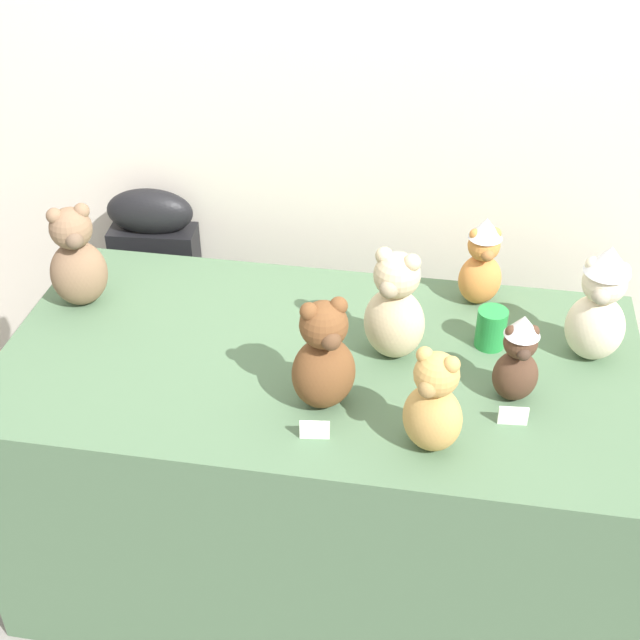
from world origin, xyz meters
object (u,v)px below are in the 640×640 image
display_table (320,466)px  teddy_bear_honey (433,404)px  instrument_case (163,312)px  teddy_bear_ginger (482,262)px  party_cup_green (491,328)px  teddy_bear_cocoa (518,359)px  teddy_bear_cream (600,305)px  teddy_bear_chestnut (324,358)px  teddy_bear_mocha (77,259)px  teddy_bear_sand (395,308)px

display_table → teddy_bear_honey: (0.31, -0.29, 0.52)m
instrument_case → teddy_bear_ginger: teddy_bear_ginger is taller
party_cup_green → teddy_bear_cocoa: bearing=-74.4°
teddy_bear_cream → teddy_bear_chestnut: size_ratio=1.09×
teddy_bear_honey → teddy_bear_mocha: 1.10m
display_table → instrument_case: (-0.65, 0.56, 0.08)m
teddy_bear_honey → teddy_bear_ginger: (0.09, 0.62, 0.01)m
teddy_bear_sand → party_cup_green: (0.25, 0.08, -0.09)m
instrument_case → teddy_bear_chestnut: 1.11m
teddy_bear_honey → teddy_bear_chestnut: (-0.27, 0.11, 0.02)m
teddy_bear_cream → party_cup_green: size_ratio=3.02×
teddy_bear_honey → display_table: bearing=158.6°
teddy_bear_ginger → teddy_bear_cocoa: bearing=-93.6°
teddy_bear_mocha → teddy_bear_chestnut: bearing=-55.3°
teddy_bear_honey → teddy_bear_sand: 0.35m
teddy_bear_ginger → teddy_bear_honey: bearing=-115.2°
party_cup_green → teddy_bear_sand: bearing=-161.9°
instrument_case → teddy_bear_cocoa: size_ratio=3.85×
teddy_bear_honey → teddy_bear_cocoa: (0.19, 0.21, -0.01)m
instrument_case → teddy_bear_ginger: size_ratio=3.51×
teddy_bear_cocoa → teddy_bear_sand: (-0.31, 0.13, 0.03)m
teddy_bear_chestnut → display_table: bearing=73.8°
display_table → teddy_bear_sand: teddy_bear_sand is taller
display_table → party_cup_green: size_ratio=15.26×
display_table → teddy_bear_ginger: size_ratio=6.24×
teddy_bear_cocoa → instrument_case: bearing=139.3°
teddy_bear_sand → teddy_bear_cocoa: bearing=-5.6°
display_table → teddy_bear_cocoa: 0.72m
teddy_bear_ginger → teddy_bear_cream: bearing=-51.8°
teddy_bear_mocha → display_table: bearing=-43.3°
instrument_case → teddy_bear_mocha: 0.63m
teddy_bear_ginger → display_table: bearing=-156.7°
teddy_bear_chestnut → teddy_bear_sand: bearing=28.8°
teddy_bear_ginger → party_cup_green: size_ratio=2.45×
teddy_bear_cocoa → teddy_bear_chestnut: bearing=-178.7°
teddy_bear_ginger → teddy_bear_sand: bearing=-143.4°
teddy_bear_mocha → teddy_bear_chestnut: (0.75, -0.32, -0.00)m
teddy_bear_mocha → party_cup_green: bearing=-32.6°
teddy_bear_cream → party_cup_green: teddy_bear_cream is taller
teddy_bear_mocha → teddy_bear_chestnut: size_ratio=1.01×
teddy_bear_honey → teddy_bear_cocoa: teddy_bear_honey is taller
instrument_case → teddy_bear_honey: (0.95, -0.85, 0.44)m
teddy_bear_sand → teddy_bear_ginger: bearing=69.6°
teddy_bear_cream → teddy_bear_chestnut: teddy_bear_cream is taller
instrument_case → display_table: bearing=-45.4°
teddy_bear_chestnut → teddy_bear_cream: bearing=-3.7°
teddy_bear_cream → display_table: bearing=-156.4°
teddy_bear_mocha → teddy_bear_ginger: 1.12m
teddy_bear_chestnut → teddy_bear_ginger: bearing=26.3°
teddy_bear_cocoa → party_cup_green: bearing=94.3°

